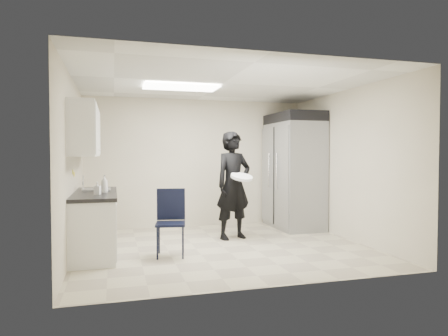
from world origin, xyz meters
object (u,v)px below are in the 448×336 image
object	(u,v)px
folding_chair	(171,224)
man_tuxedo	(233,185)
commercial_fridge	(294,176)
lower_counter	(95,224)

from	to	relation	value
folding_chair	man_tuxedo	distance (m)	1.60
commercial_fridge	folding_chair	xyz separation A→B (m)	(-2.71, -1.62, -0.58)
lower_counter	commercial_fridge	xyz separation A→B (m)	(3.78, 1.07, 0.62)
folding_chair	man_tuxedo	size ratio (longest dim) A/B	0.50
folding_chair	lower_counter	bearing A→B (deg)	163.19
man_tuxedo	folding_chair	bearing A→B (deg)	-160.21
folding_chair	man_tuxedo	xyz separation A→B (m)	(1.23, 0.92, 0.47)
commercial_fridge	man_tuxedo	distance (m)	1.64
folding_chair	man_tuxedo	world-z (taller)	man_tuxedo
lower_counter	man_tuxedo	world-z (taller)	man_tuxedo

